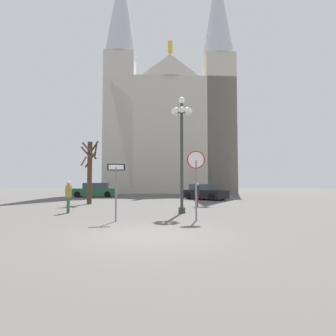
% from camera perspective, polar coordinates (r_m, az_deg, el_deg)
% --- Properties ---
extents(ground_plane, '(120.00, 120.00, 0.00)m').
position_cam_1_polar(ground_plane, '(8.36, -4.60, -14.29)').
color(ground_plane, '#514F4C').
extents(cathedral, '(19.83, 14.53, 34.89)m').
position_cam_1_polar(cathedral, '(42.07, 0.18, 9.48)').
color(cathedral, '#BCB5A5').
rests_on(cathedral, ground).
extents(stop_sign, '(0.77, 0.15, 2.97)m').
position_cam_1_polar(stop_sign, '(11.35, 6.06, -0.76)').
color(stop_sign, slate).
rests_on(stop_sign, ground).
extents(one_way_arrow_sign, '(0.72, 0.21, 2.39)m').
position_cam_1_polar(one_way_arrow_sign, '(11.24, -11.14, -3.29)').
color(one_way_arrow_sign, slate).
rests_on(one_way_arrow_sign, ground).
extents(street_lamp, '(1.13, 1.13, 6.17)m').
position_cam_1_polar(street_lamp, '(14.19, 2.97, 7.42)').
color(street_lamp, '#2D3833').
rests_on(street_lamp, ground).
extents(bare_tree, '(1.24, 1.33, 4.76)m').
position_cam_1_polar(bare_tree, '(20.53, -16.54, -0.28)').
color(bare_tree, '#473323').
rests_on(bare_tree, ground).
extents(parked_car_near_black, '(4.14, 4.05, 1.43)m').
position_cam_1_polar(parked_car_near_black, '(24.73, 7.96, -5.20)').
color(parked_car_near_black, black).
rests_on(parked_car_near_black, ground).
extents(parked_car_far_green, '(4.77, 2.41, 1.52)m').
position_cam_1_polar(parked_car_far_green, '(29.76, -15.59, -4.67)').
color(parked_car_far_green, '#1E5B38').
rests_on(parked_car_far_green, ground).
extents(pedestrian_walking, '(0.32, 0.32, 1.57)m').
position_cam_1_polar(pedestrian_walking, '(17.71, 6.31, -5.24)').
color(pedestrian_walking, maroon).
rests_on(pedestrian_walking, ground).
extents(pedestrian_standing, '(0.32, 0.32, 1.66)m').
position_cam_1_polar(pedestrian_standing, '(14.94, -20.69, -5.24)').
color(pedestrian_standing, '#33663F').
rests_on(pedestrian_standing, ground).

